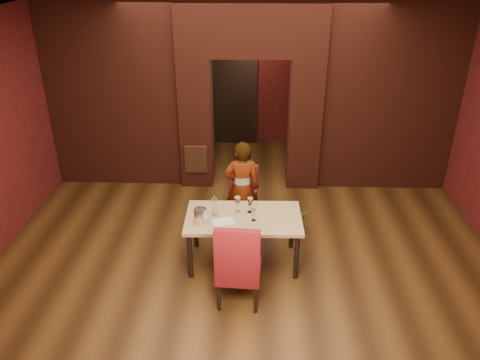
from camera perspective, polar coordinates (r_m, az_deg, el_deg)
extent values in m
plane|color=#472C11|center=(7.01, 0.87, -7.45)|extent=(8.00, 8.00, 0.00)
cube|color=silver|center=(5.85, 1.09, 19.50)|extent=(7.00, 8.00, 0.04)
cube|color=maroon|center=(10.08, 1.51, 13.27)|extent=(7.00, 0.04, 3.20)
cube|color=maroon|center=(8.35, -5.31, 7.09)|extent=(0.55, 0.55, 2.30)
cube|color=maroon|center=(8.32, 7.87, 6.89)|extent=(0.55, 0.55, 2.30)
cube|color=maroon|center=(7.89, 1.39, 18.05)|extent=(2.45, 0.55, 0.90)
cube|color=maroon|center=(8.51, -15.06, 9.86)|extent=(2.28, 0.35, 3.20)
cube|color=maroon|center=(8.45, 17.77, 9.38)|extent=(2.28, 0.35, 3.20)
cube|color=#98512C|center=(8.30, -5.39, 2.51)|extent=(0.40, 0.03, 0.50)
cube|color=black|center=(10.17, -0.82, 10.20)|extent=(0.90, 0.08, 2.10)
cube|color=black|center=(10.13, -0.83, 10.13)|extent=(1.02, 0.04, 2.22)
cube|color=#A68654|center=(6.40, 0.42, -7.24)|extent=(1.55, 0.90, 0.72)
cube|color=maroon|center=(7.04, 0.46, -2.54)|extent=(0.49, 0.49, 0.99)
cube|color=maroon|center=(5.64, -0.15, -9.84)|extent=(0.55, 0.55, 1.15)
imported|color=white|center=(6.89, 0.23, -0.98)|extent=(0.56, 0.40, 1.47)
cube|color=silver|center=(6.10, -2.02, -5.10)|extent=(0.31, 0.27, 0.00)
cylinder|color=silver|center=(6.05, -4.85, -4.37)|extent=(0.16, 0.16, 0.20)
cylinder|color=silver|center=(6.18, -3.15, -3.10)|extent=(0.07, 0.07, 0.30)
imported|color=#336629|center=(7.20, 6.66, -4.85)|extent=(0.42, 0.40, 0.38)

